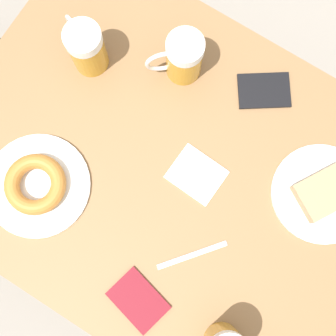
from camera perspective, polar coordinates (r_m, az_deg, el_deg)
name	(u,v)px	position (r m, az deg, el deg)	size (l,w,h in m)	color
ground_plane	(168,200)	(1.83, 0.00, -3.97)	(8.00, 8.00, 0.00)	gray
table	(168,173)	(1.17, 0.00, -0.66)	(0.82, 1.06, 0.73)	olive
plate_with_cake	(323,193)	(1.14, 18.33, -2.94)	(0.24, 0.24, 0.04)	white
plate_with_donut	(37,185)	(1.13, -15.74, -1.99)	(0.25, 0.25, 0.05)	white
beer_mug_left	(183,58)	(1.11, 1.82, 13.29)	(0.11, 0.11, 0.14)	#C68C23
beer_mug_right	(86,47)	(1.13, -9.95, 14.27)	(0.09, 0.13, 0.14)	#C68C23
napkin_folded	(197,175)	(1.10, 3.50, -0.80)	(0.11, 0.13, 0.00)	white
fork	(192,255)	(1.09, 2.96, -10.57)	(0.14, 0.12, 0.00)	silver
passport_near_edge	(138,300)	(1.10, -3.64, -15.81)	(0.12, 0.14, 0.01)	maroon
passport_far_edge	(264,91)	(1.18, 11.63, 9.23)	(0.14, 0.15, 0.01)	black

